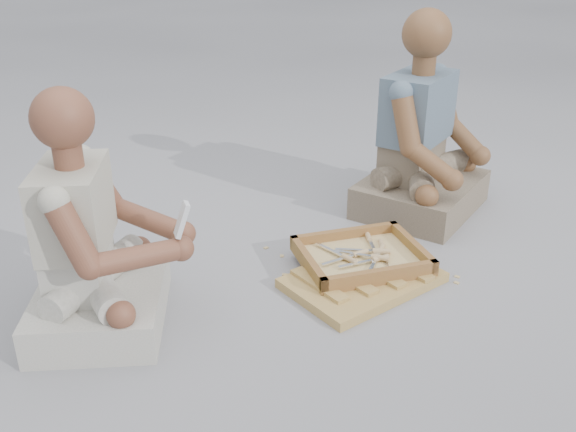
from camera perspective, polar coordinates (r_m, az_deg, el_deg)
name	(u,v)px	position (r m, az deg, el deg)	size (l,w,h in m)	color
ground	(337,309)	(2.37, 4.42, -8.21)	(60.00, 60.00, 0.00)	#929297
carved_panel	(363,280)	(2.51, 6.66, -5.69)	(0.57, 0.38, 0.04)	#A78641
tool_tray	(361,257)	(2.59, 6.54, -3.67)	(0.52, 0.43, 0.06)	brown
chisel_0	(376,259)	(2.55, 7.81, -3.82)	(0.22, 0.02, 0.02)	white
chisel_1	(345,257)	(2.55, 5.11, -3.65)	(0.09, 0.21, 0.02)	white
chisel_2	(382,247)	(2.67, 8.36, -2.74)	(0.10, 0.21, 0.02)	white
chisel_3	(376,251)	(2.61, 7.82, -3.08)	(0.20, 0.12, 0.02)	white
chisel_4	(369,239)	(2.71, 7.24, -2.04)	(0.09, 0.21, 0.02)	white
chisel_5	(356,254)	(2.58, 6.06, -3.41)	(0.22, 0.05, 0.02)	white
chisel_6	(375,257)	(2.56, 7.71, -3.61)	(0.17, 0.16, 0.02)	white
chisel_7	(380,251)	(2.62, 8.17, -3.13)	(0.17, 0.17, 0.02)	white
wood_chip_0	(405,259)	(2.72, 10.32, -3.78)	(0.02, 0.01, 0.00)	#D9BF80
wood_chip_1	(457,283)	(2.60, 14.75, -5.76)	(0.02, 0.01, 0.00)	#D9BF80
wood_chip_2	(309,242)	(2.81, 1.91, -2.34)	(0.02, 0.01, 0.00)	#D9BF80
wood_chip_3	(365,243)	(2.83, 6.85, -2.38)	(0.02, 0.01, 0.00)	#D9BF80
wood_chip_4	(282,256)	(2.70, -0.54, -3.56)	(0.02, 0.01, 0.00)	#D9BF80
wood_chip_5	(353,269)	(2.62, 5.84, -4.70)	(0.02, 0.01, 0.00)	#D9BF80
wood_chip_6	(386,263)	(2.68, 8.69, -4.16)	(0.02, 0.01, 0.00)	#D9BF80
wood_chip_7	(266,248)	(2.77, -1.97, -2.84)	(0.02, 0.01, 0.00)	#D9BF80
wood_chip_8	(335,275)	(2.57, 4.17, -5.30)	(0.02, 0.01, 0.00)	#D9BF80
wood_chip_9	(329,322)	(2.29, 3.66, -9.35)	(0.02, 0.01, 0.00)	#D9BF80
wood_chip_10	(285,275)	(2.56, -0.30, -5.23)	(0.02, 0.01, 0.00)	#D9BF80
wood_chip_11	(357,248)	(2.78, 6.15, -2.88)	(0.02, 0.01, 0.00)	#D9BF80
wood_chip_12	(457,277)	(2.64, 14.80, -5.24)	(0.02, 0.01, 0.00)	#D9BF80
wood_chip_13	(331,291)	(2.46, 3.85, -6.66)	(0.02, 0.01, 0.00)	#D9BF80
wood_chip_14	(363,243)	(2.82, 6.71, -2.38)	(0.02, 0.01, 0.00)	#D9BF80
wood_chip_15	(351,231)	(2.92, 5.59, -1.35)	(0.02, 0.01, 0.00)	#D9BF80
craftsman	(93,249)	(2.25, -16.98, -2.86)	(0.63, 0.64, 0.84)	beige
companion	(422,147)	(3.09, 11.84, 5.99)	(0.77, 0.73, 0.94)	gray
mobile_phone	(182,220)	(2.10, -9.41, -0.32)	(0.06, 0.05, 0.12)	silver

